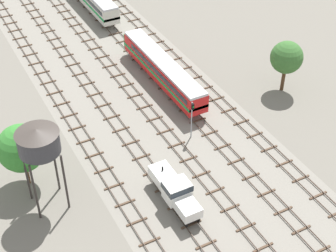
{
  "coord_description": "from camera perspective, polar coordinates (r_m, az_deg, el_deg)",
  "views": [
    {
      "loc": [
        -24.17,
        -5.58,
        41.97
      ],
      "look_at": [
        0.0,
        39.72,
        1.5
      ],
      "focal_mm": 55.9,
      "sensor_mm": 36.0,
      "label": 1
    }
  ],
  "objects": [
    {
      "name": "track_centre_left",
      "position": [
        79.06,
        -5.94,
        6.07
      ],
      "size": [
        2.4,
        126.0,
        0.29
      ],
      "color": "#47382D",
      "rests_on": "ground"
    },
    {
      "name": "track_centre_right",
      "position": [
        82.54,
        0.29,
        7.79
      ],
      "size": [
        2.4,
        126.0,
        0.29
      ],
      "color": "#47382D",
      "rests_on": "ground"
    },
    {
      "name": "water_tower",
      "position": [
        53.38,
        -13.96,
        -1.65
      ],
      "size": [
        4.47,
        4.47,
        10.26
      ],
      "color": "#2D2826",
      "rests_on": "ground"
    },
    {
      "name": "signal_post_near",
      "position": [
        64.0,
        2.63,
        1.15
      ],
      "size": [
        0.28,
        0.47,
        5.36
      ],
      "color": "gray",
      "rests_on": "ground"
    },
    {
      "name": "lineside_tree_1",
      "position": [
        73.58,
        12.81,
        7.29
      ],
      "size": [
        4.52,
        4.52,
        7.54
      ],
      "color": "#4C331E",
      "rests_on": "ground"
    },
    {
      "name": "track_centre",
      "position": [
        80.67,
        -2.76,
        6.96
      ],
      "size": [
        2.4,
        126.0,
        0.29
      ],
      "color": "#47382D",
      "rests_on": "ground"
    },
    {
      "name": "diesel_railcar_centre_mid",
      "position": [
        74.26,
        -0.55,
        6.22
      ],
      "size": [
        2.96,
        20.5,
        3.8
      ],
      "color": "red",
      "rests_on": "ground"
    },
    {
      "name": "ballast_bed",
      "position": [
        78.34,
        -5.64,
        5.65
      ],
      "size": [
        23.38,
        176.0,
        0.01
      ],
      "primitive_type": "cube",
      "color": "gray",
      "rests_on": "ground"
    },
    {
      "name": "track_left",
      "position": [
        77.71,
        -9.23,
        5.13
      ],
      "size": [
        2.4,
        126.0,
        0.29
      ],
      "color": "#47382D",
      "rests_on": "ground"
    },
    {
      "name": "shunter_loco_left_near",
      "position": [
        56.28,
        0.78,
        -6.99
      ],
      "size": [
        2.74,
        8.46,
        3.1
      ],
      "color": "white",
      "rests_on": "ground"
    },
    {
      "name": "ground_plane",
      "position": [
        78.34,
        -5.64,
        5.65
      ],
      "size": [
        480.0,
        480.0,
        0.0
      ],
      "primitive_type": "plane",
      "color": "slate"
    },
    {
      "name": "lineside_tree_0",
      "position": [
        58.6,
        -15.69,
        -2.34
      ],
      "size": [
        5.37,
        5.37,
        7.89
      ],
      "color": "#4C331E",
      "rests_on": "ground"
    },
    {
      "name": "track_far_left",
      "position": [
        76.65,
        -12.61,
        4.14
      ],
      "size": [
        2.4,
        126.0,
        0.29
      ],
      "color": "#47382D",
      "rests_on": "ground"
    }
  ]
}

